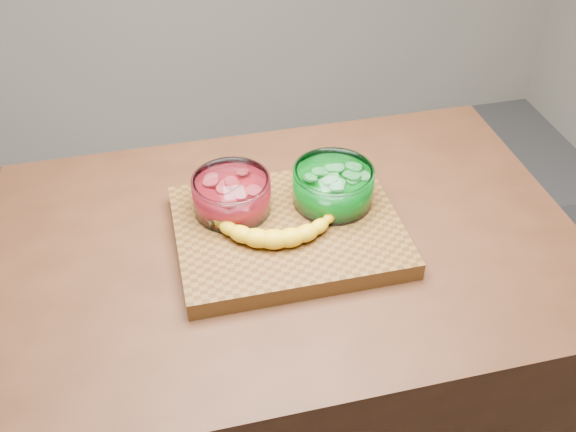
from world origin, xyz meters
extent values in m
cube|color=#4C2916|center=(0.00, 0.00, 0.45)|extent=(1.20, 0.80, 0.90)
cube|color=brown|center=(0.00, 0.00, 0.92)|extent=(0.45, 0.35, 0.04)
cylinder|color=white|center=(-0.10, 0.07, 0.98)|extent=(0.16, 0.16, 0.07)
cylinder|color=red|center=(-0.10, 0.07, 0.97)|extent=(0.14, 0.14, 0.04)
cylinder|color=#FC4F59|center=(-0.10, 0.07, 1.00)|extent=(0.13, 0.13, 0.02)
cylinder|color=white|center=(0.11, 0.05, 0.98)|extent=(0.17, 0.17, 0.08)
cylinder|color=#079418|center=(0.11, 0.05, 0.97)|extent=(0.14, 0.14, 0.04)
cylinder|color=#6BE46E|center=(0.11, 0.05, 1.00)|extent=(0.14, 0.14, 0.02)
camera|label=1|loc=(-0.22, -0.95, 1.79)|focal=40.00mm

